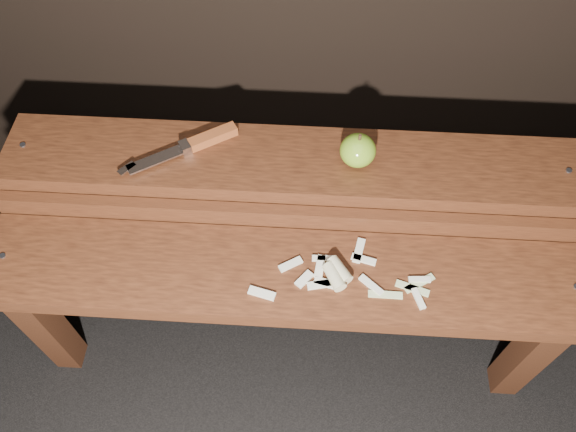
# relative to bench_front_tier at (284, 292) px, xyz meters

# --- Properties ---
(ground) EXTENTS (60.00, 60.00, 0.00)m
(ground) POSITION_rel_bench_front_tier_xyz_m (0.00, 0.06, -0.35)
(ground) COLOR black
(bench_front_tier) EXTENTS (1.20, 0.20, 0.42)m
(bench_front_tier) POSITION_rel_bench_front_tier_xyz_m (0.00, 0.00, 0.00)
(bench_front_tier) COLOR #351A0D
(bench_front_tier) RESTS_ON ground
(bench_rear_tier) EXTENTS (1.20, 0.21, 0.50)m
(bench_rear_tier) POSITION_rel_bench_front_tier_xyz_m (0.00, 0.23, 0.06)
(bench_rear_tier) COLOR #351A0D
(bench_rear_tier) RESTS_ON ground
(apple) EXTENTS (0.07, 0.07, 0.08)m
(apple) POSITION_rel_bench_front_tier_xyz_m (0.13, 0.23, 0.18)
(apple) COLOR olive
(apple) RESTS_ON bench_rear_tier
(knife) EXTENTS (0.23, 0.15, 0.02)m
(knife) POSITION_rel_bench_front_tier_xyz_m (-0.19, 0.25, 0.16)
(knife) COLOR brown
(knife) RESTS_ON bench_rear_tier
(apple_scraps) EXTENTS (0.36, 0.15, 0.03)m
(apple_scraps) POSITION_rel_bench_front_tier_xyz_m (0.11, 0.01, 0.08)
(apple_scraps) COLOR beige
(apple_scraps) RESTS_ON bench_front_tier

